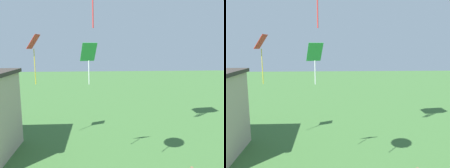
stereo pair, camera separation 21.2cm
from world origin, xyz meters
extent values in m
cube|color=green|center=(-1.18, 9.88, 6.46)|extent=(0.93, 0.80, 0.94)
cylinder|color=white|center=(-1.18, 9.88, 5.40)|extent=(0.05, 0.05, 1.25)
cube|color=red|center=(-4.78, 12.98, 7.06)|extent=(0.76, 0.89, 0.92)
cylinder|color=yellow|center=(-4.78, 12.98, 5.46)|extent=(0.05, 0.05, 2.32)
cylinder|color=red|center=(-0.89, 6.95, 8.26)|extent=(0.05, 0.05, 1.69)
camera|label=1|loc=(-0.77, -1.48, 6.70)|focal=35.00mm
camera|label=2|loc=(-0.55, -1.49, 6.70)|focal=35.00mm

